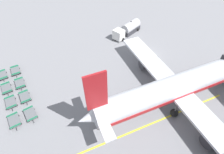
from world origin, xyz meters
TOP-DOWN VIEW (x-y plane):
  - ground_plane at (0.00, 0.00)m, footprint 500.00×500.00m
  - airplane at (12.84, -2.79)m, footprint 33.77×36.90m
  - fuel_tanker_primary at (-10.61, -0.30)m, footprint 6.14×9.46m
  - baggage_dolly_row_near_col_a at (-6.28, -31.86)m, footprint 3.38×2.05m
  - baggage_dolly_row_near_col_b at (-2.05, -31.16)m, footprint 3.37×2.00m
  - baggage_dolly_row_near_col_c at (1.88, -30.55)m, footprint 3.36×1.97m
  - baggage_dolly_row_near_col_d at (6.08, -30.17)m, footprint 3.37×2.03m
  - baggage_dolly_row_mid_a_col_a at (-6.62, -29.32)m, footprint 3.34×1.91m
  - baggage_dolly_row_mid_a_col_b at (-2.35, -28.72)m, footprint 3.35×1.93m
  - baggage_dolly_row_mid_a_col_c at (1.60, -28.12)m, footprint 3.37×1.99m
  - baggage_dolly_row_mid_a_col_d at (5.85, -27.61)m, footprint 3.38×2.11m
  - stand_guidance_stripe at (15.52, -10.38)m, footprint 0.79×31.17m

SIDE VIEW (x-z plane):
  - ground_plane at x=0.00m, z-range 0.00..0.00m
  - stand_guidance_stripe at x=15.52m, z-range 0.00..0.01m
  - baggage_dolly_row_near_col_a at x=-6.28m, z-range 0.02..0.94m
  - baggage_dolly_row_near_col_b at x=-2.05m, z-range 0.02..0.94m
  - baggage_dolly_row_near_col_c at x=1.88m, z-range 0.02..0.94m
  - baggage_dolly_row_near_col_d at x=6.08m, z-range 0.02..0.94m
  - baggage_dolly_row_mid_a_col_a at x=-6.62m, z-range 0.02..0.94m
  - baggage_dolly_row_mid_a_col_b at x=-2.35m, z-range 0.02..0.94m
  - baggage_dolly_row_mid_a_col_c at x=1.60m, z-range 0.02..0.94m
  - baggage_dolly_row_mid_a_col_d at x=5.85m, z-range 0.02..0.94m
  - fuel_tanker_primary at x=-10.61m, z-range -0.23..2.99m
  - airplane at x=12.84m, z-range -2.53..9.49m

